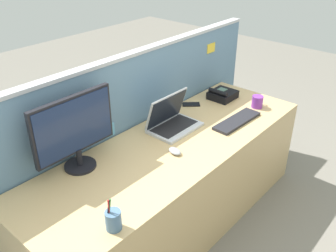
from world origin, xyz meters
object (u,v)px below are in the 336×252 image
laptop (171,120)px  desk_phone (222,95)px  pen_cup (113,220)px  computer_mouse_right_hand (175,151)px  keyboard_main (237,121)px  cell_phone_black_slab (191,104)px  desktop_monitor (74,129)px  coffee_mug (257,102)px

laptop → desk_phone: bearing=0.4°
pen_cup → computer_mouse_right_hand: bearing=16.3°
keyboard_main → cell_phone_black_slab: bearing=91.3°
desktop_monitor → pen_cup: desktop_monitor is taller
pen_cup → cell_phone_black_slab: bearing=23.0°
cell_phone_black_slab → desktop_monitor: bearing=137.6°
pen_cup → cell_phone_black_slab: 1.46m
cell_phone_black_slab → laptop: bearing=154.4°
pen_cup → keyboard_main: bearing=5.5°
desktop_monitor → computer_mouse_right_hand: (0.49, -0.35, -0.25)m
desktop_monitor → cell_phone_black_slab: size_ratio=3.80×
pen_cup → coffee_mug: size_ratio=1.50×
computer_mouse_right_hand → desk_phone: bearing=27.5°
desktop_monitor → cell_phone_black_slab: (1.13, 0.02, -0.26)m
desk_phone → computer_mouse_right_hand: size_ratio=2.13×
pen_cup → cell_phone_black_slab: (1.35, 0.57, -0.05)m
laptop → cell_phone_black_slab: (0.39, 0.12, -0.06)m
desktop_monitor → keyboard_main: 1.23m
desktop_monitor → desk_phone: size_ratio=2.54×
coffee_mug → desk_phone: bearing=98.2°
computer_mouse_right_hand → pen_cup: size_ratio=0.53×
cell_phone_black_slab → coffee_mug: coffee_mug is taller
desk_phone → cell_phone_black_slab: (-0.27, 0.12, -0.03)m
computer_mouse_right_hand → pen_cup: bearing=-151.2°
desktop_monitor → keyboard_main: (1.13, -0.43, -0.25)m
computer_mouse_right_hand → cell_phone_black_slab: bearing=42.2°
desktop_monitor → computer_mouse_right_hand: size_ratio=5.41×
pen_cup → cell_phone_black_slab: pen_cup is taller
computer_mouse_right_hand → keyboard_main: bearing=5.5°
coffee_mug → desktop_monitor: bearing=164.2°
computer_mouse_right_hand → cell_phone_black_slab: (0.64, 0.37, -0.01)m
desk_phone → laptop: bearing=-179.6°
desk_phone → computer_mouse_right_hand: bearing=-165.0°
laptop → desk_phone: (0.67, 0.00, -0.03)m
computer_mouse_right_hand → cell_phone_black_slab: computer_mouse_right_hand is taller
computer_mouse_right_hand → coffee_mug: bearing=8.8°
laptop → desk_phone: size_ratio=1.76×
pen_cup → coffee_mug: bearing=4.9°
pen_cup → desk_phone: bearing=15.5°
keyboard_main → computer_mouse_right_hand: bearing=175.5°
desk_phone → pen_cup: bearing=-164.5°
laptop → cell_phone_black_slab: 0.42m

